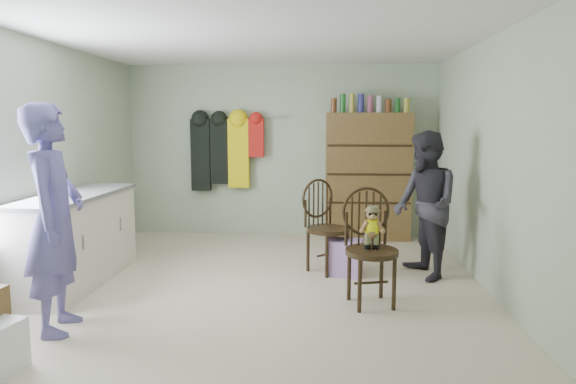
# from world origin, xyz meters

# --- Properties ---
(ground_plane) EXTENTS (5.00, 5.00, 0.00)m
(ground_plane) POSITION_xyz_m (0.00, 0.00, 0.00)
(ground_plane) COLOR beige
(ground_plane) RESTS_ON ground
(room_walls) EXTENTS (5.00, 5.00, 5.00)m
(room_walls) POSITION_xyz_m (0.00, 0.53, 1.58)
(room_walls) COLOR #ADBC9E
(room_walls) RESTS_ON ground
(counter) EXTENTS (0.64, 1.86, 0.94)m
(counter) POSITION_xyz_m (-1.95, 0.00, 0.47)
(counter) COLOR silver
(counter) RESTS_ON ground
(chair_front) EXTENTS (0.57, 0.57, 1.07)m
(chair_front) POSITION_xyz_m (1.04, -0.41, 0.61)
(chair_front) COLOR black
(chair_front) RESTS_ON ground
(chair_far) EXTENTS (0.65, 0.65, 1.04)m
(chair_far) POSITION_xyz_m (0.63, 0.61, 0.56)
(chair_far) COLOR black
(chair_far) RESTS_ON ground
(striped_bag) EXTENTS (0.42, 0.36, 0.39)m
(striped_bag) POSITION_xyz_m (0.85, 0.48, 0.20)
(striped_bag) COLOR pink
(striped_bag) RESTS_ON ground
(person_left) EXTENTS (0.55, 0.73, 1.81)m
(person_left) POSITION_xyz_m (-1.50, -1.20, 0.91)
(person_left) COLOR #5C559D
(person_left) RESTS_ON ground
(person_right) EXTENTS (0.77, 0.89, 1.58)m
(person_right) POSITION_xyz_m (1.70, 0.44, 0.79)
(person_right) COLOR #2D2B33
(person_right) RESTS_ON ground
(dresser) EXTENTS (1.20, 0.39, 2.06)m
(dresser) POSITION_xyz_m (1.25, 2.30, 0.92)
(dresser) COLOR brown
(dresser) RESTS_ON ground
(coat_rack) EXTENTS (1.42, 0.12, 1.09)m
(coat_rack) POSITION_xyz_m (-0.83, 2.38, 1.25)
(coat_rack) COLOR #99999E
(coat_rack) RESTS_ON ground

